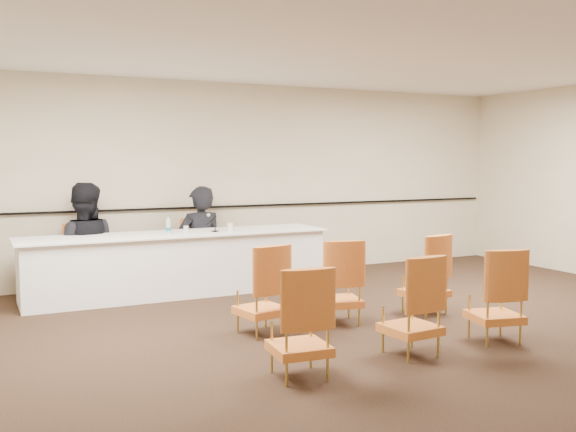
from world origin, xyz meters
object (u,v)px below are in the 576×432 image
object	(u,v)px
panelist_second	(84,254)
microphone	(215,223)
water_bottle	(168,226)
aud_chair_back_left	(299,321)
panelist_main	(200,251)
panelist_main_chair	(200,251)
aud_chair_front_mid	(339,281)
drinking_glass	(186,229)
aud_chair_back_mid	(411,305)
aud_chair_back_right	(495,294)
aud_chair_front_right	(425,274)
panel_table	(178,264)
coffee_cup	(230,227)
panelist_second_chair	(84,259)
aud_chair_front_left	(261,289)

from	to	relation	value
panelist_second	microphone	world-z (taller)	panelist_second
water_bottle	aud_chair_back_left	bearing A→B (deg)	-88.80
panelist_main	water_bottle	world-z (taller)	panelist_main
panelist_main_chair	panelist_main	bearing A→B (deg)	0.00
microphone	aud_chair_front_mid	size ratio (longest dim) A/B	0.27
panelist_second	drinking_glass	distance (m)	1.44
panelist_main_chair	aud_chair_back_mid	size ratio (longest dim) A/B	1.00
aud_chair_back_left	aud_chair_back_right	size ratio (longest dim) A/B	1.00
microphone	drinking_glass	world-z (taller)	microphone
panelist_main	aud_chair_front_mid	distance (m)	3.00
panelist_second	microphone	bearing A→B (deg)	172.09
aud_chair_front_right	aud_chair_back_left	world-z (taller)	same
panel_table	aud_chair_back_right	distance (m)	4.24
panelist_main	water_bottle	distance (m)	1.02
drinking_glass	aud_chair_back_left	size ratio (longest dim) A/B	0.11
microphone	coffee_cup	bearing A→B (deg)	-33.86
aud_chair_back_mid	aud_chair_back_right	size ratio (longest dim) A/B	1.00
aud_chair_front_right	aud_chair_back_right	world-z (taller)	same
panelist_main_chair	aud_chair_back_right	bearing A→B (deg)	-68.47
microphone	aud_chair_front_right	bearing A→B (deg)	-73.57
panel_table	aud_chair_front_right	world-z (taller)	aud_chair_front_right
panelist_second_chair	aud_chair_front_mid	distance (m)	3.71
panelist_second_chair	water_bottle	size ratio (longest dim) A/B	4.30
panel_table	aud_chair_front_left	xyz separation A→B (m)	(0.20, -2.35, 0.06)
water_bottle	aud_chair_front_right	bearing A→B (deg)	-43.75
panel_table	coffee_cup	xyz separation A→B (m)	(0.71, -0.12, 0.48)
panelist_second_chair	aud_chair_back_left	distance (m)	4.45
panelist_main	aud_chair_back_mid	xyz separation A→B (m)	(0.64, -4.23, -0.00)
water_bottle	panelist_main_chair	bearing A→B (deg)	44.20
aud_chair_front_right	panelist_main_chair	bearing A→B (deg)	109.43
panel_table	aud_chair_front_left	bearing A→B (deg)	-85.25
panel_table	panelist_second_chair	xyz separation A→B (m)	(-1.14, 0.60, 0.06)
panelist_main	panelist_main_chair	bearing A→B (deg)	180.00
aud_chair_back_mid	coffee_cup	bearing A→B (deg)	92.86
microphone	aud_chair_front_right	size ratio (longest dim) A/B	0.27
drinking_glass	aud_chair_back_mid	distance (m)	3.75
microphone	aud_chair_back_right	bearing A→B (deg)	-86.23
aud_chair_front_mid	aud_chair_back_left	distance (m)	1.84
panelist_main	aud_chair_front_right	world-z (taller)	panelist_main
coffee_cup	aud_chair_back_mid	distance (m)	3.56
panelist_main_chair	aud_chair_back_left	bearing A→B (deg)	-97.71
panelist_main_chair	aud_chair_back_right	xyz separation A→B (m)	(1.68, -4.23, 0.00)
panelist_main	drinking_glass	world-z (taller)	panelist_main
aud_chair_back_left	aud_chair_back_mid	bearing A→B (deg)	9.93
drinking_glass	aud_chair_back_left	xyz separation A→B (m)	(-0.16, -3.67, -0.41)
panelist_second	aud_chair_back_mid	size ratio (longest dim) A/B	2.05
panelist_main_chair	panelist_second	bearing A→B (deg)	-180.00
microphone	aud_chair_back_left	world-z (taller)	microphone
coffee_cup	aud_chair_back_right	size ratio (longest dim) A/B	0.12
microphone	coffee_cup	size ratio (longest dim) A/B	2.15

